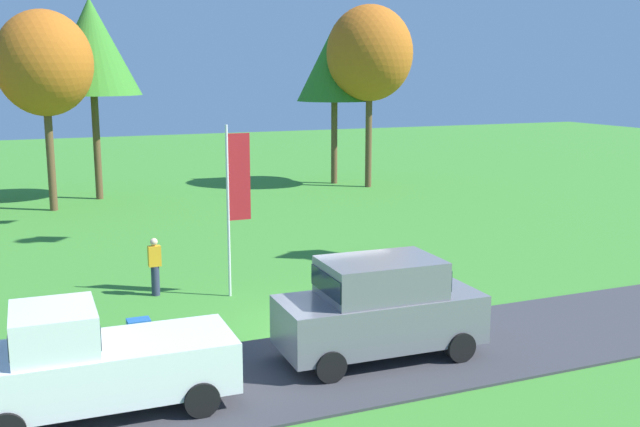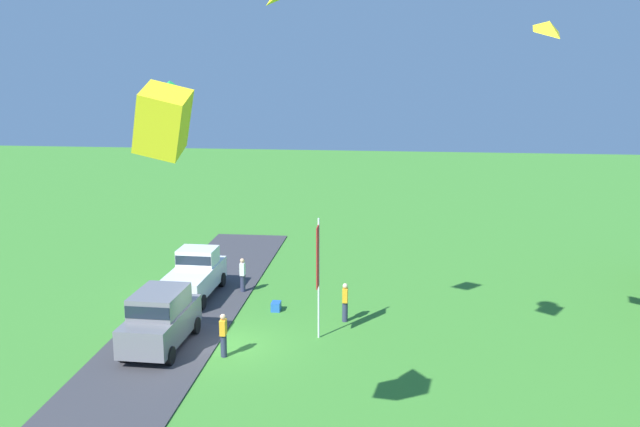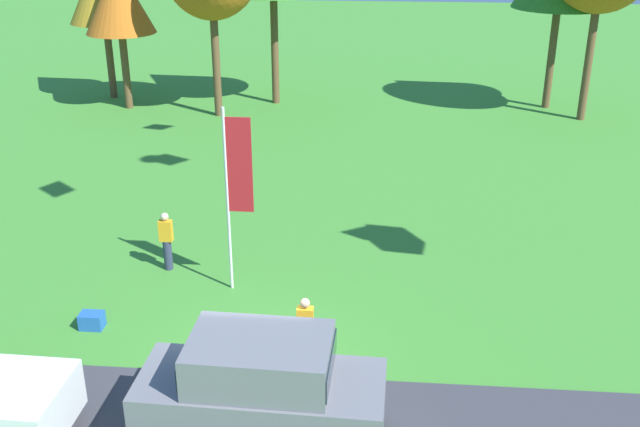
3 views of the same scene
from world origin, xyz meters
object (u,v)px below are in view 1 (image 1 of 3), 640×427
at_px(person_watching_sky, 40,341).
at_px(tree_far_right, 335,63).
at_px(car_pickup_by_flagpole, 90,360).
at_px(tree_lone_near, 370,54).
at_px(tree_right_of_center, 44,64).
at_px(cooler_box, 139,327).
at_px(person_beside_suv, 155,266).
at_px(person_on_lawn, 352,289).
at_px(car_suv_mid_row, 380,304).
at_px(flag_banner, 236,189).
at_px(tree_left_of_center, 91,47).

height_order(person_watching_sky, tree_far_right, tree_far_right).
distance_m(car_pickup_by_flagpole, person_watching_sky, 2.29).
bearing_deg(tree_lone_near, tree_right_of_center, -177.38).
relative_size(tree_far_right, cooler_box, 16.13).
xyz_separation_m(tree_right_of_center, cooler_box, (0.84, -18.65, -6.56)).
relative_size(person_beside_suv, tree_lone_near, 0.17).
xyz_separation_m(person_on_lawn, tree_right_of_center, (-6.17, 19.75, 5.89)).
relative_size(car_pickup_by_flagpole, person_beside_suv, 2.95).
bearing_deg(person_watching_sky, car_suv_mid_row, -13.52).
bearing_deg(cooler_box, car_suv_mid_row, -38.05).
distance_m(car_suv_mid_row, person_watching_sky, 7.36).
distance_m(tree_far_right, cooler_box, 26.85).
distance_m(person_on_lawn, flag_banner, 4.58).
distance_m(car_suv_mid_row, tree_far_right, 27.62).
height_order(person_on_lawn, tree_far_right, tree_far_right).
height_order(person_watching_sky, tree_right_of_center, tree_right_of_center).
relative_size(person_beside_suv, person_watching_sky, 1.00).
height_order(person_on_lawn, tree_left_of_center, tree_left_of_center).
bearing_deg(person_on_lawn, cooler_box, 168.27).
bearing_deg(person_watching_sky, cooler_box, 40.57).
distance_m(car_pickup_by_flagpole, cooler_box, 4.53).
bearing_deg(tree_right_of_center, car_suv_mid_row, -75.92).
xyz_separation_m(tree_lone_near, cooler_box, (-16.02, -19.42, -7.17)).
relative_size(car_suv_mid_row, tree_left_of_center, 0.47).
bearing_deg(tree_lone_near, person_on_lawn, -117.52).
xyz_separation_m(tree_left_of_center, tree_far_right, (13.26, 0.26, -0.74)).
bearing_deg(person_watching_sky, car_pickup_by_flagpole, -69.26).
height_order(tree_left_of_center, flag_banner, tree_left_of_center).
bearing_deg(tree_right_of_center, tree_far_right, 9.95).
xyz_separation_m(person_beside_suv, flag_banner, (2.21, -0.91, 2.28)).
xyz_separation_m(person_on_lawn, person_watching_sky, (-7.69, -0.92, 0.00)).
height_order(car_suv_mid_row, flag_banner, flag_banner).
height_order(person_beside_suv, tree_far_right, tree_far_right).
xyz_separation_m(tree_lone_near, flag_banner, (-12.79, -17.15, -4.22)).
relative_size(car_suv_mid_row, tree_far_right, 0.52).
bearing_deg(person_beside_suv, flag_banner, -22.48).
distance_m(car_suv_mid_row, tree_left_of_center, 25.85).
relative_size(person_on_lawn, tree_far_right, 0.19).
height_order(tree_left_of_center, tree_lone_near, tree_lone_near).
relative_size(tree_far_right, tree_lone_near, 0.90).
bearing_deg(car_pickup_by_flagpole, cooler_box, 69.49).
xyz_separation_m(person_on_lawn, tree_left_of_center, (-3.79, 22.23, 6.72)).
bearing_deg(tree_lone_near, car_suv_mid_row, -115.90).
xyz_separation_m(person_beside_suv, tree_far_right, (13.78, 18.21, 5.98)).
xyz_separation_m(person_beside_suv, tree_lone_near, (15.00, 16.24, 6.49)).
relative_size(car_pickup_by_flagpole, car_suv_mid_row, 1.08).
distance_m(person_on_lawn, person_beside_suv, 6.08).
bearing_deg(cooler_box, tree_left_of_center, 85.84).
xyz_separation_m(tree_right_of_center, tree_left_of_center, (2.37, 2.48, 0.83)).
height_order(flag_banner, cooler_box, flag_banner).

